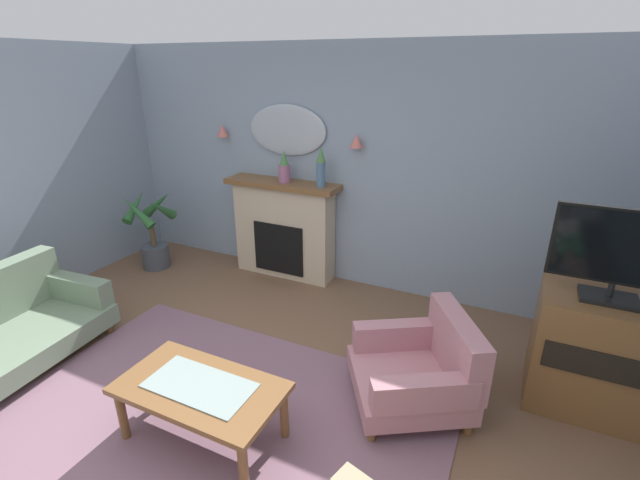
# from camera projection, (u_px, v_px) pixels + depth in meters

# --- Properties ---
(floor) EXTENTS (6.85, 6.64, 0.10)m
(floor) POSITION_uv_depth(u_px,v_px,m) (186.00, 461.00, 2.92)
(floor) COLOR brown
(floor) RESTS_ON ground
(wall_back) EXTENTS (6.85, 0.10, 2.63)m
(wall_back) POSITION_uv_depth(u_px,v_px,m) (352.00, 170.00, 4.82)
(wall_back) COLOR #8C9EB2
(wall_back) RESTS_ON ground
(patterned_rug) EXTENTS (3.20, 2.40, 0.01)m
(patterned_rug) POSITION_uv_depth(u_px,v_px,m) (205.00, 433.00, 3.07)
(patterned_rug) COLOR #7F5B6B
(patterned_rug) RESTS_ON ground
(fireplace) EXTENTS (1.36, 0.36, 1.16)m
(fireplace) POSITION_uv_depth(u_px,v_px,m) (284.00, 230.00, 5.21)
(fireplace) COLOR beige
(fireplace) RESTS_ON ground
(mantel_vase_centre) EXTENTS (0.13, 0.13, 0.36)m
(mantel_vase_centre) POSITION_uv_depth(u_px,v_px,m) (284.00, 169.00, 4.89)
(mantel_vase_centre) COLOR #9E6084
(mantel_vase_centre) RESTS_ON fireplace
(mantel_vase_right) EXTENTS (0.10, 0.10, 0.43)m
(mantel_vase_right) POSITION_uv_depth(u_px,v_px,m) (321.00, 167.00, 4.69)
(mantel_vase_right) COLOR #4C7093
(mantel_vase_right) RESTS_ON fireplace
(wall_mirror) EXTENTS (0.96, 0.06, 0.56)m
(wall_mirror) POSITION_uv_depth(u_px,v_px,m) (287.00, 130.00, 4.91)
(wall_mirror) COLOR #B2BCC6
(wall_sconce_left) EXTENTS (0.14, 0.14, 0.14)m
(wall_sconce_left) POSITION_uv_depth(u_px,v_px,m) (222.00, 131.00, 5.22)
(wall_sconce_left) COLOR #D17066
(wall_sconce_right) EXTENTS (0.14, 0.14, 0.14)m
(wall_sconce_right) POSITION_uv_depth(u_px,v_px,m) (357.00, 141.00, 4.54)
(wall_sconce_right) COLOR #D17066
(coffee_table) EXTENTS (1.10, 0.60, 0.45)m
(coffee_table) POSITION_uv_depth(u_px,v_px,m) (201.00, 392.00, 2.90)
(coffee_table) COLOR brown
(coffee_table) RESTS_ON ground
(armchair_in_corner) EXTENTS (1.11, 1.11, 0.71)m
(armchair_in_corner) POSITION_uv_depth(u_px,v_px,m) (422.00, 368.00, 3.26)
(armchair_in_corner) COLOR #B77A84
(armchair_in_corner) RESTS_ON ground
(tv_cabinet) EXTENTS (0.80, 0.57, 0.90)m
(tv_cabinet) POSITION_uv_depth(u_px,v_px,m) (592.00, 353.00, 3.19)
(tv_cabinet) COLOR brown
(tv_cabinet) RESTS_ON ground
(tv_flatscreen) EXTENTS (0.84, 0.24, 0.65)m
(tv_flatscreen) POSITION_uv_depth(u_px,v_px,m) (621.00, 254.00, 2.87)
(tv_flatscreen) COLOR black
(tv_flatscreen) RESTS_ON tv_cabinet
(potted_plant_corner_palm) EXTENTS (0.56, 0.55, 0.99)m
(potted_plant_corner_palm) POSITION_uv_depth(u_px,v_px,m) (152.00, 234.00, 5.44)
(potted_plant_corner_palm) COLOR #474C56
(potted_plant_corner_palm) RESTS_ON ground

